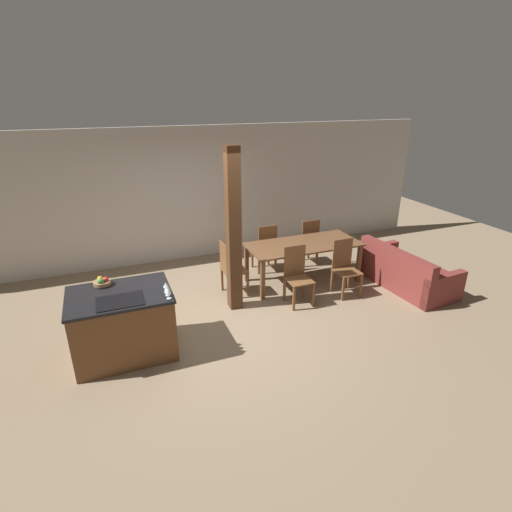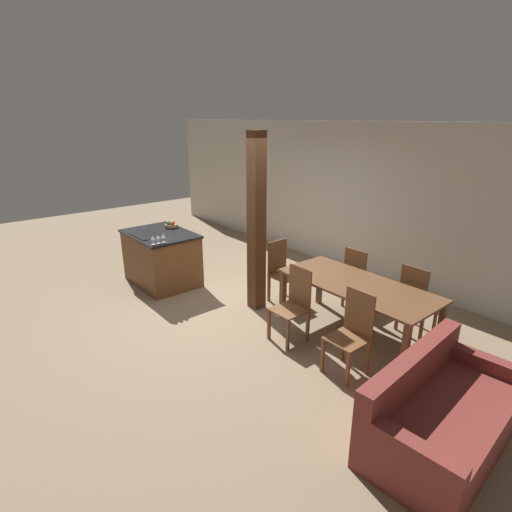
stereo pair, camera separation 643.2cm
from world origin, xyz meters
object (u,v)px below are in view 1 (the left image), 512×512
(wine_glass_near, at_px, (168,291))
(dining_chair_far_left, at_px, (265,247))
(fruit_bowl, at_px, (102,282))
(dining_chair_near_left, at_px, (297,275))
(dining_chair_near_right, at_px, (345,267))
(dining_chair_head_end, at_px, (230,268))
(timber_post, at_px, (233,232))
(dining_table, at_px, (303,248))
(wine_glass_far, at_px, (166,285))
(kitchen_island, at_px, (123,324))
(couch, at_px, (406,273))
(wine_glass_middle, at_px, (167,288))
(dining_chair_far_right, at_px, (308,241))

(wine_glass_near, relative_size, dining_chair_far_left, 0.15)
(fruit_bowl, bearing_deg, dining_chair_near_left, 2.30)
(dining_chair_near_right, xyz_separation_m, dining_chair_head_end, (-1.87, 0.68, 0.00))
(timber_post, bearing_deg, fruit_bowl, -170.11)
(dining_table, distance_m, timber_post, 1.67)
(wine_glass_far, distance_m, dining_chair_near_right, 3.26)
(kitchen_island, distance_m, dining_chair_head_end, 2.16)
(dining_chair_head_end, xyz_separation_m, couch, (3.04, -0.90, -0.23))
(dining_chair_near_right, bearing_deg, dining_table, 124.37)
(dining_chair_near_right, relative_size, timber_post, 0.37)
(wine_glass_far, relative_size, couch, 0.08)
(wine_glass_near, distance_m, wine_glass_middle, 0.09)
(kitchen_island, bearing_deg, fruit_bowl, 119.66)
(wine_glass_near, relative_size, dining_chair_near_left, 0.15)
(dining_chair_near_left, relative_size, dining_chair_head_end, 1.00)
(fruit_bowl, xyz_separation_m, dining_chair_head_end, (2.03, 0.79, -0.46))
(dining_table, bearing_deg, wine_glass_far, -153.64)
(dining_chair_head_end, bearing_deg, dining_chair_near_right, -109.87)
(dining_table, bearing_deg, couch, -28.76)
(wine_glass_middle, relative_size, timber_post, 0.05)
(dining_chair_near_left, relative_size, dining_chair_far_left, 1.00)
(couch, distance_m, timber_post, 3.31)
(wine_glass_far, distance_m, dining_chair_near_left, 2.38)
(dining_chair_near_left, height_order, dining_chair_far_left, same)
(dining_table, bearing_deg, dining_chair_near_left, -124.37)
(dining_chair_near_right, bearing_deg, wine_glass_near, -165.20)
(wine_glass_near, relative_size, dining_table, 0.07)
(kitchen_island, height_order, dining_chair_near_right, dining_chair_near_right)
(couch, bearing_deg, wine_glass_middle, 92.64)
(couch, bearing_deg, timber_post, 77.63)
(dining_chair_near_left, xyz_separation_m, dining_chair_far_right, (0.92, 1.35, 0.00))
(dining_chair_far_right, xyz_separation_m, dining_chair_head_end, (-1.87, -0.68, 0.00))
(wine_glass_near, bearing_deg, timber_post, 41.11)
(dining_chair_head_end, bearing_deg, fruit_bowl, 111.35)
(dining_table, height_order, couch, couch)
(fruit_bowl, distance_m, timber_post, 2.02)
(fruit_bowl, xyz_separation_m, dining_chair_far_right, (3.90, 1.47, -0.46))
(dining_chair_near_right, distance_m, dining_chair_far_right, 1.35)
(wine_glass_far, bearing_deg, timber_post, 36.02)
(wine_glass_middle, distance_m, timber_post, 1.57)
(wine_glass_middle, distance_m, wine_glass_far, 0.09)
(kitchen_island, relative_size, dining_chair_far_left, 1.34)
(dining_table, distance_m, couch, 1.91)
(kitchen_island, height_order, wine_glass_middle, wine_glass_middle)
(kitchen_island, xyz_separation_m, dining_chair_far_right, (3.72, 1.79, 0.04))
(dining_chair_near_left, bearing_deg, kitchen_island, -171.05)
(wine_glass_near, distance_m, dining_table, 3.10)
(dining_chair_far_right, height_order, couch, dining_chair_far_right)
(wine_glass_middle, distance_m, dining_table, 3.06)
(kitchen_island, distance_m, couch, 4.90)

